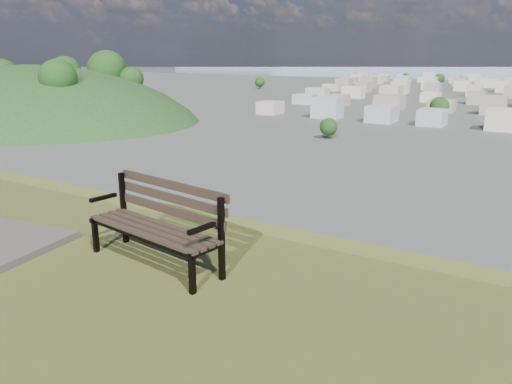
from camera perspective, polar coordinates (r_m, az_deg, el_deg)
The scene contains 3 objects.
park_bench at distance 5.15m, azimuth -11.01°, elevation -3.06°, with size 1.65×0.75×0.83m.
green_wooded_hill at distance 235.16m, azimuth -24.12°, elevation 7.67°, with size 175.44×140.35×87.72m.
city_trees at distance 322.04m, azimuth 26.27°, elevation 10.07°, with size 406.52×387.20×9.98m.
Camera 1 is at (4.14, -0.81, 27.09)m, focal length 35.00 mm.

